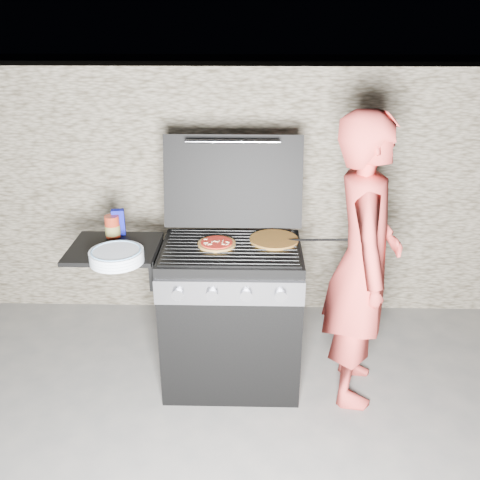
{
  "coord_description": "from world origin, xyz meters",
  "views": [
    {
      "loc": [
        0.12,
        -2.75,
        2.16
      ],
      "look_at": [
        0.05,
        0.0,
        0.95
      ],
      "focal_mm": 40.0,
      "sensor_mm": 36.0,
      "label": 1
    }
  ],
  "objects_px": {
    "pizza_topped": "(217,243)",
    "person": "(363,263)",
    "sauce_jar": "(112,227)",
    "gas_grill": "(190,315)"
  },
  "relations": [
    {
      "from": "gas_grill",
      "to": "person",
      "type": "distance_m",
      "value": 1.06
    },
    {
      "from": "sauce_jar",
      "to": "person",
      "type": "height_order",
      "value": "person"
    },
    {
      "from": "sauce_jar",
      "to": "person",
      "type": "distance_m",
      "value": 1.46
    },
    {
      "from": "pizza_topped",
      "to": "sauce_jar",
      "type": "relative_size",
      "value": 1.6
    },
    {
      "from": "gas_grill",
      "to": "person",
      "type": "bearing_deg",
      "value": -4.18
    },
    {
      "from": "gas_grill",
      "to": "sauce_jar",
      "type": "xyz_separation_m",
      "value": [
        -0.45,
        0.13,
        0.51
      ]
    },
    {
      "from": "pizza_topped",
      "to": "person",
      "type": "distance_m",
      "value": 0.83
    },
    {
      "from": "pizza_topped",
      "to": "person",
      "type": "bearing_deg",
      "value": -5.91
    },
    {
      "from": "gas_grill",
      "to": "person",
      "type": "xyz_separation_m",
      "value": [
        0.99,
        -0.07,
        0.39
      ]
    },
    {
      "from": "sauce_jar",
      "to": "person",
      "type": "xyz_separation_m",
      "value": [
        1.44,
        -0.21,
        -0.12
      ]
    }
  ]
}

